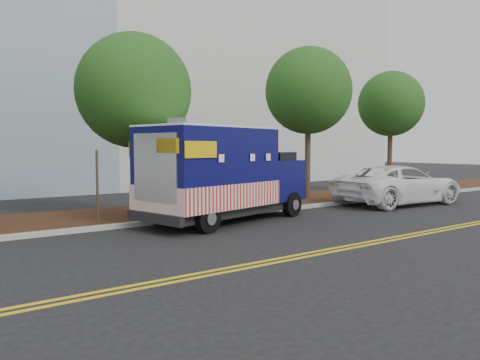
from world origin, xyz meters
TOP-DOWN VIEW (x-y plane):
  - ground at (0.00, 0.00)m, footprint 120.00×120.00m
  - curb at (0.00, 1.40)m, footprint 120.00×0.18m
  - mulch_strip at (0.00, 3.50)m, footprint 120.00×4.00m
  - centerline_near at (0.00, -4.45)m, footprint 120.00×0.10m
  - centerline_far at (0.00, -4.70)m, footprint 120.00×0.10m
  - tree_b at (-0.92, 3.22)m, footprint 3.98×3.98m
  - tree_c at (7.69, 3.42)m, footprint 3.98×3.98m
  - tree_d at (13.84, 3.42)m, footprint 3.48×3.48m
  - sign_post at (-2.76, 1.87)m, footprint 0.06×0.06m
  - food_truck at (0.88, 0.52)m, footprint 6.70×3.71m
  - white_car at (9.89, 0.07)m, footprint 6.27×3.24m

SIDE VIEW (x-z plane):
  - ground at x=0.00m, z-range 0.00..0.00m
  - centerline_near at x=0.00m, z-range 0.00..0.01m
  - centerline_far at x=0.00m, z-range 0.00..0.01m
  - curb at x=0.00m, z-range 0.00..0.15m
  - mulch_strip at x=0.00m, z-range 0.00..0.15m
  - white_car at x=9.89m, z-range 0.00..1.69m
  - sign_post at x=-2.76m, z-range 0.00..2.40m
  - food_truck at x=0.88m, z-range -0.16..3.19m
  - tree_b at x=-0.92m, z-range 1.21..7.64m
  - tree_d at x=13.84m, z-range 1.52..8.07m
  - tree_c at x=7.69m, z-range 1.53..8.59m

